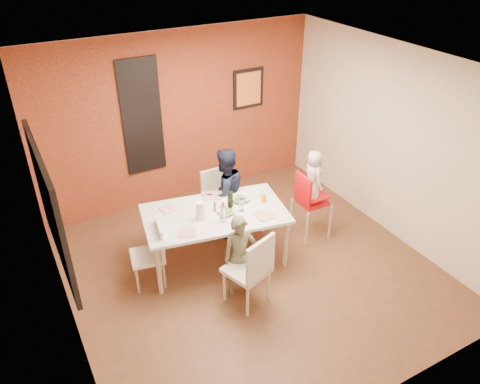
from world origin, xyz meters
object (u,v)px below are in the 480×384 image
child_near (240,257)px  paper_towel_roll (200,210)px  high_chair (309,200)px  child_far (225,193)px  toddler (313,176)px  chair_near (252,267)px  chair_far (217,196)px  wine_bottle (230,201)px  chair_left (153,250)px  dining_table (215,217)px

child_near → paper_towel_roll: size_ratio=4.51×
high_chair → child_far: size_ratio=0.76×
toddler → paper_towel_roll: bearing=93.3°
high_chair → toddler: bearing=-90.6°
chair_near → paper_towel_roll: bearing=-95.1°
chair_far → toddler: bearing=-40.6°
chair_near → wine_bottle: 1.01m
child_near → chair_far: bearing=93.2°
chair_left → child_far: (1.26, 0.50, 0.19)m
dining_table → child_near: (-0.02, -0.72, -0.14)m
dining_table → chair_near: (0.01, -0.97, -0.14)m
dining_table → chair_near: chair_near is taller
high_chair → wine_bottle: size_ratio=3.88×
chair_left → high_chair: size_ratio=0.84×
wine_bottle → dining_table: bearing=171.4°
child_far → wine_bottle: size_ratio=5.08×
dining_table → child_far: size_ratio=1.46×
toddler → chair_near: bearing=127.0°
child_near → child_far: (0.42, 1.21, 0.13)m
chair_left → toddler: 2.36m
chair_far → high_chair: 1.34m
wine_bottle → paper_towel_roll: wine_bottle is taller
chair_near → child_near: 0.25m
dining_table → paper_towel_roll: bearing=-169.9°
chair_left → child_near: child_near is taller
dining_table → chair_left: (-0.87, -0.02, -0.21)m
chair_far → toddler: size_ratio=1.20×
dining_table → high_chair: 1.41m
child_near → toddler: (1.45, 0.57, 0.44)m
child_near → paper_towel_roll: 0.78m
wine_bottle → paper_towel_roll: (-0.43, -0.01, -0.01)m
wine_bottle → chair_left: bearing=179.2°
dining_table → high_chair: (1.40, -0.15, -0.07)m
wine_bottle → paper_towel_roll: bearing=-179.2°
chair_left → wine_bottle: (1.09, -0.01, 0.41)m
dining_table → chair_far: (0.39, 0.73, -0.19)m
toddler → chair_left: bearing=93.9°
paper_towel_roll → high_chair: bearing=-4.0°
toddler → wine_bottle: bearing=91.6°
chair_far → paper_towel_roll: paper_towel_roll is taller
chair_left → chair_near: bearing=53.7°
wine_bottle → paper_towel_roll: size_ratio=1.09×
dining_table → wine_bottle: size_ratio=7.42×
chair_near → high_chair: bearing=-168.4°
paper_towel_roll → chair_left: bearing=178.2°
child_near → wine_bottle: 0.81m
toddler → paper_towel_roll: toddler is taller
child_far → toddler: toddler is taller
chair_near → child_near: child_near is taller
dining_table → high_chair: high_chair is taller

